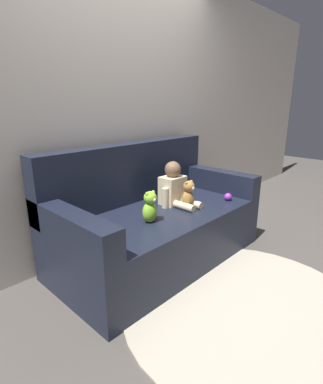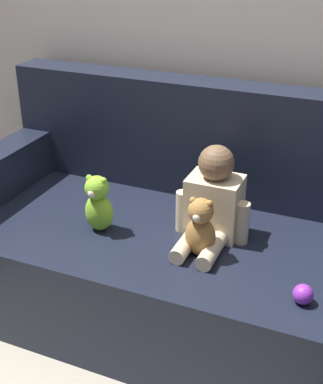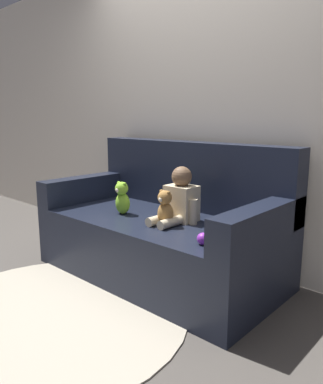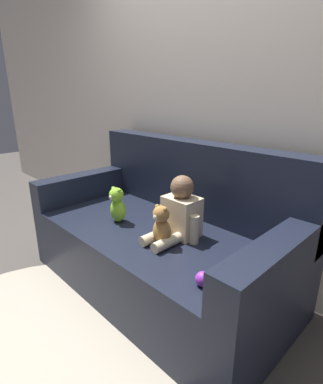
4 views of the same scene
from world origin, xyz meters
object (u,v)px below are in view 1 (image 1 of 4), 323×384
object	(u,v)px
couch	(154,221)
person_baby	(174,188)
toy_ball	(228,197)
plush_toy_side	(150,207)
teddy_bear_brown	(188,195)

from	to	relation	value
couch	person_baby	xyz separation A→B (m)	(0.20, -0.06, 0.28)
couch	toy_ball	distance (m)	0.74
person_baby	plush_toy_side	xyz separation A→B (m)	(-0.45, -0.14, -0.03)
couch	plush_toy_side	world-z (taller)	couch
person_baby	teddy_bear_brown	bearing A→B (deg)	-88.69
teddy_bear_brown	toy_ball	distance (m)	0.45
person_baby	plush_toy_side	size ratio (longest dim) A/B	1.56
couch	toy_ball	size ratio (longest dim) A/B	25.98
person_baby	teddy_bear_brown	size ratio (longest dim) A/B	1.57
person_baby	toy_ball	world-z (taller)	person_baby
person_baby	teddy_bear_brown	world-z (taller)	person_baby
couch	person_baby	world-z (taller)	couch
person_baby	plush_toy_side	bearing A→B (deg)	-162.38
couch	plush_toy_side	xyz separation A→B (m)	(-0.25, -0.20, 0.25)
plush_toy_side	teddy_bear_brown	bearing A→B (deg)	-1.82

